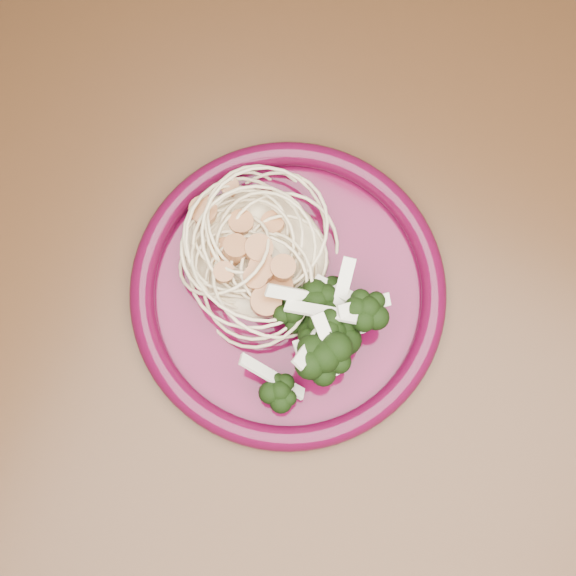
# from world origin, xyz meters

# --- Properties ---
(dining_table) EXTENTS (1.20, 0.80, 0.75)m
(dining_table) POSITION_xyz_m (0.00, 0.00, 0.65)
(dining_table) COLOR #472814
(dining_table) RESTS_ON ground
(dinner_plate) EXTENTS (0.33, 0.33, 0.02)m
(dinner_plate) POSITION_xyz_m (0.01, 0.04, 0.76)
(dinner_plate) COLOR #490621
(dinner_plate) RESTS_ON dining_table
(spaghetti_pile) EXTENTS (0.15, 0.14, 0.03)m
(spaghetti_pile) POSITION_xyz_m (-0.03, 0.05, 0.77)
(spaghetti_pile) COLOR beige
(spaghetti_pile) RESTS_ON dinner_plate
(scallop_cluster) EXTENTS (0.15, 0.15, 0.04)m
(scallop_cluster) POSITION_xyz_m (-0.03, 0.05, 0.80)
(scallop_cluster) COLOR #B27242
(scallop_cluster) RESTS_ON spaghetti_pile
(broccoli_pile) EXTENTS (0.13, 0.16, 0.05)m
(broccoli_pile) POSITION_xyz_m (0.05, 0.02, 0.78)
(broccoli_pile) COLOR black
(broccoli_pile) RESTS_ON dinner_plate
(onion_garnish) EXTENTS (0.09, 0.10, 0.05)m
(onion_garnish) POSITION_xyz_m (0.05, 0.02, 0.81)
(onion_garnish) COLOR #EBE6CA
(onion_garnish) RESTS_ON broccoli_pile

